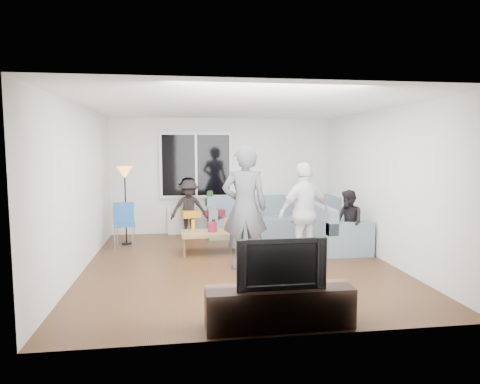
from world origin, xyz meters
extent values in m
cube|color=#56351C|center=(0.00, 0.00, -0.02)|extent=(5.00, 5.50, 0.04)
cube|color=white|center=(0.00, 0.00, 2.62)|extent=(5.00, 5.50, 0.04)
cube|color=silver|center=(0.00, 2.77, 1.30)|extent=(5.00, 0.04, 2.60)
cube|color=silver|center=(0.00, -2.77, 1.30)|extent=(5.00, 0.04, 2.60)
cube|color=silver|center=(-2.52, 0.00, 1.30)|extent=(0.04, 5.50, 2.60)
cube|color=silver|center=(2.52, 0.00, 1.30)|extent=(0.04, 5.50, 2.60)
cube|color=white|center=(-0.60, 2.69, 1.55)|extent=(1.62, 0.06, 1.47)
cube|color=black|center=(-0.60, 2.65, 1.55)|extent=(1.50, 0.02, 1.35)
cube|color=white|center=(-0.60, 2.64, 1.55)|extent=(0.05, 0.03, 1.35)
cube|color=silver|center=(-0.60, 2.65, 0.31)|extent=(1.30, 0.12, 0.62)
imported|color=#265B24|center=(-0.32, 2.62, 0.81)|extent=(0.25, 0.22, 0.37)
imported|color=white|center=(-0.84, 2.62, 0.71)|extent=(0.22, 0.22, 0.19)
cube|color=slate|center=(2.07, 2.27, 0.42)|extent=(0.85, 0.85, 0.85)
cube|color=gold|center=(-0.74, 2.25, 0.51)|extent=(0.43, 0.38, 0.14)
cube|color=maroon|center=(-0.21, 2.33, 0.51)|extent=(0.46, 0.44, 0.13)
cube|color=olive|center=(-0.40, 0.83, 0.20)|extent=(1.13, 0.66, 0.40)
cylinder|color=maroon|center=(-0.38, 0.81, 0.49)|extent=(0.17, 0.17, 0.17)
imported|color=#454448|center=(0.06, -0.26, 0.99)|extent=(0.77, 0.55, 1.97)
imported|color=white|center=(1.10, -0.07, 0.85)|extent=(1.08, 0.70, 1.70)
imported|color=black|center=(2.02, 0.29, 0.59)|extent=(0.54, 0.65, 1.19)
imported|color=black|center=(-0.78, 2.30, 0.63)|extent=(0.86, 0.57, 1.25)
cube|color=black|center=(0.09, -2.50, 0.22)|extent=(1.60, 0.40, 0.44)
imported|color=black|center=(0.09, -2.50, 0.72)|extent=(0.96, 0.13, 0.55)
cylinder|color=#321C0B|center=(-0.35, 1.00, 0.50)|extent=(0.07, 0.07, 0.20)
cylinder|color=orange|center=(-0.73, 0.93, 0.51)|extent=(0.07, 0.07, 0.21)
cylinder|color=orange|center=(-0.14, 0.71, 0.53)|extent=(0.07, 0.07, 0.27)
camera|label=1|loc=(-0.95, -6.79, 1.93)|focal=31.46mm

